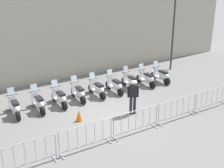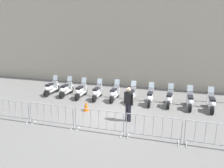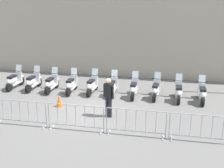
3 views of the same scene
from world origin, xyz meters
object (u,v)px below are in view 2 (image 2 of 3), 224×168
at_px(motorcycle_1, 66,89).
at_px(motorcycle_4, 114,94).
at_px(motorcycle_8, 190,101).
at_px(motorcycle_9, 211,103).
at_px(barrier_segment_0, 10,110).
at_px(traffic_cone, 86,106).
at_px(barrier_segment_1, 51,115).
at_px(motorcycle_6, 150,97).
at_px(barrier_segment_3, 153,128).
at_px(motorcycle_7, 169,99).
at_px(motorcycle_0, 51,88).
at_px(motorcycle_3, 97,93).
at_px(barrier_segment_4, 216,136).
at_px(motorcycle_5, 132,95).
at_px(motorcycle_2, 81,91).
at_px(officer_near_row_end, 128,102).
at_px(barrier_segment_2, 99,121).

bearing_deg(motorcycle_1, motorcycle_4, 8.23).
relative_size(motorcycle_8, motorcycle_9, 1.00).
height_order(barrier_segment_0, traffic_cone, barrier_segment_0).
bearing_deg(traffic_cone, barrier_segment_1, -101.36).
xyz_separation_m(motorcycle_4, barrier_segment_0, (-3.52, -4.90, 0.07)).
height_order(motorcycle_6, barrier_segment_1, motorcycle_6).
relative_size(motorcycle_6, barrier_segment_3, 0.77).
height_order(motorcycle_7, barrier_segment_1, motorcycle_7).
bearing_deg(motorcycle_9, barrier_segment_0, -148.86).
xyz_separation_m(motorcycle_0, barrier_segment_0, (0.93, -4.27, 0.07)).
bearing_deg(traffic_cone, motorcycle_7, 33.36).
distance_m(motorcycle_3, motorcycle_8, 5.61).
bearing_deg(barrier_segment_0, motorcycle_7, 37.82).
xyz_separation_m(motorcycle_1, motorcycle_7, (6.66, 0.90, 0.00)).
bearing_deg(barrier_segment_0, barrier_segment_4, 7.69).
distance_m(motorcycle_4, motorcycle_5, 1.13).
relative_size(motorcycle_3, motorcycle_9, 1.00).
bearing_deg(motorcycle_2, motorcycle_6, 8.15).
bearing_deg(motorcycle_4, motorcycle_7, 7.18).
height_order(barrier_segment_0, officer_near_row_end, officer_near_row_end).
distance_m(motorcycle_5, motorcycle_6, 1.12).
distance_m(motorcycle_8, barrier_segment_4, 4.32).
xyz_separation_m(motorcycle_3, motorcycle_7, (4.43, 0.67, 0.00)).
bearing_deg(motorcycle_6, barrier_segment_2, -103.72).
xyz_separation_m(motorcycle_4, motorcycle_6, (2.24, 0.21, 0.00)).
bearing_deg(barrier_segment_4, motorcycle_5, 141.32).
xyz_separation_m(motorcycle_0, motorcycle_7, (7.78, 1.05, 0.00)).
height_order(motorcycle_8, traffic_cone, motorcycle_8).
height_order(motorcycle_7, barrier_segment_3, motorcycle_7).
relative_size(motorcycle_0, barrier_segment_3, 0.77).
bearing_deg(motorcycle_2, barrier_segment_4, -21.87).
distance_m(motorcycle_0, motorcycle_5, 5.61).
relative_size(motorcycle_4, barrier_segment_4, 0.77).
relative_size(motorcycle_5, motorcycle_6, 1.00).
xyz_separation_m(motorcycle_5, motorcycle_8, (3.35, 0.36, 0.00)).
distance_m(motorcycle_3, barrier_segment_4, 7.69).
xyz_separation_m(motorcycle_1, motorcycle_3, (2.24, 0.23, 0.00)).
xyz_separation_m(motorcycle_3, motorcycle_6, (3.33, 0.46, 0.00)).
bearing_deg(motorcycle_9, motorcycle_8, -173.43).
xyz_separation_m(motorcycle_2, barrier_segment_1, (1.02, -4.16, 0.07)).
bearing_deg(barrier_segment_2, motorcycle_3, 119.10).
relative_size(barrier_segment_2, barrier_segment_4, 1.00).
distance_m(motorcycle_2, motorcycle_4, 2.24).
bearing_deg(motorcycle_5, barrier_segment_1, -116.17).
relative_size(barrier_segment_0, traffic_cone, 4.09).
relative_size(barrier_segment_3, barrier_segment_4, 1.00).
bearing_deg(motorcycle_1, motorcycle_0, -172.58).
bearing_deg(motorcycle_9, motorcycle_3, -172.76).
bearing_deg(traffic_cone, motorcycle_6, 39.77).
bearing_deg(motorcycle_9, barrier_segment_1, -142.55).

